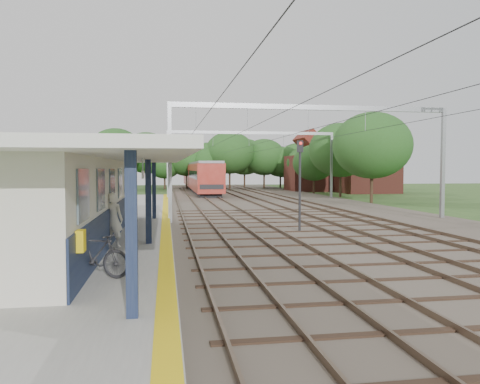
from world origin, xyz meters
TOP-DOWN VIEW (x-y plane):
  - ground at (0.00, 0.00)m, footprint 160.00×160.00m
  - ballast_bed at (4.00, 30.00)m, footprint 18.00×90.00m
  - platform at (-7.50, 14.00)m, footprint 5.00×52.00m
  - yellow_stripe at (-5.25, 14.00)m, footprint 0.45×52.00m
  - station_building at (-8.88, 7.00)m, footprint 3.41×18.00m
  - canopy at (-7.77, 6.00)m, footprint 6.40×20.00m
  - rail_tracks at (1.50, 30.00)m, footprint 11.80×88.00m
  - catenary_system at (3.39, 25.28)m, footprint 17.22×88.00m
  - tree_band at (3.84, 57.12)m, footprint 31.72×30.88m
  - house_near at (21.00, 46.00)m, footprint 7.00×6.12m
  - house_far at (16.00, 52.00)m, footprint 8.00×6.12m
  - person at (-7.14, 5.37)m, footprint 0.84×0.68m
  - bicycle at (-7.09, 0.54)m, footprint 2.04×1.35m
  - train at (-0.50, 54.95)m, footprint 2.99×37.17m
  - signal_post at (1.35, 10.40)m, footprint 0.36×0.31m

SIDE VIEW (x-z plane):
  - ground at x=0.00m, z-range 0.00..0.00m
  - ballast_bed at x=4.00m, z-range 0.00..0.10m
  - platform at x=-7.50m, z-range 0.00..0.35m
  - rail_tracks at x=1.50m, z-range 0.10..0.25m
  - yellow_stripe at x=-5.25m, z-range 0.35..0.36m
  - bicycle at x=-7.09m, z-range 0.35..1.55m
  - person at x=-7.14m, z-range 0.35..2.34m
  - station_building at x=-8.88m, z-range 0.34..3.74m
  - train at x=-0.50m, z-range 0.22..4.14m
  - signal_post at x=1.35m, z-range 0.65..5.24m
  - house_near at x=21.00m, z-range -0.96..6.93m
  - house_far at x=16.00m, z-range -1.09..7.56m
  - canopy at x=-7.77m, z-range 1.92..5.36m
  - tree_band at x=3.84m, z-range 0.51..9.33m
  - catenary_system at x=3.39m, z-range 2.01..9.01m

